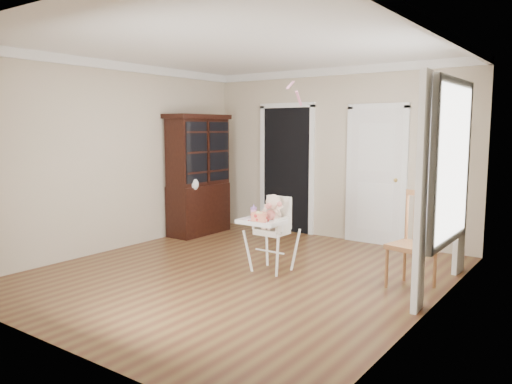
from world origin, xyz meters
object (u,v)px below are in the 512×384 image
Objects in this scene: high_chair at (272,225)px; sippy_cup at (254,213)px; china_cabinet at (199,175)px; dining_chair at (413,243)px; cake at (259,217)px.

sippy_cup is (-0.18, -0.13, 0.15)m from high_chair.
china_cabinet is (-2.05, 1.27, 0.26)m from sippy_cup.
dining_chair is (1.81, 0.51, -0.23)m from sippy_cup.
sippy_cup is at bearing 143.97° from cake.
high_chair is 5.02× the size of sippy_cup.
sippy_cup is (-0.16, 0.12, 0.02)m from cake.
high_chair is 1.68m from dining_chair.
china_cabinet reaches higher than sippy_cup.
cake is at bearing -36.03° from sippy_cup.
china_cabinet reaches higher than dining_chair.
sippy_cup is at bearing -143.37° from high_chair.
high_chair is 3.83× the size of cake.
sippy_cup is at bearing -31.82° from china_cabinet.
dining_chair is (1.63, 0.38, -0.08)m from high_chair.
high_chair reaches higher than sippy_cup.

